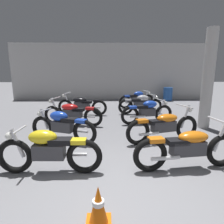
{
  "coord_description": "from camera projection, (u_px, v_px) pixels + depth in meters",
  "views": [
    {
      "loc": [
        -0.16,
        -2.61,
        1.9
      ],
      "look_at": [
        0.0,
        3.64,
        0.55
      ],
      "focal_mm": 30.93,
      "sensor_mm": 36.0,
      "label": 1
    }
  ],
  "objects": [
    {
      "name": "ground_plane",
      "position": [
        118.0,
        197.0,
        2.96
      ],
      "size": [
        60.0,
        60.0,
        0.0
      ],
      "primitive_type": "plane",
      "color": "gray"
    },
    {
      "name": "back_wall",
      "position": [
        109.0,
        72.0,
        12.58
      ],
      "size": [
        12.63,
        0.24,
        3.6
      ],
      "primitive_type": "cube",
      "color": "#BCBAB7",
      "rests_on": "ground"
    },
    {
      "name": "oil_drum",
      "position": [
        168.0,
        94.0,
        12.26
      ],
      "size": [
        0.59,
        0.59,
        0.85
      ],
      "color": "#23519E",
      "rests_on": "ground"
    },
    {
      "name": "motorcycle_right_row_3",
      "position": [
        141.0,
        104.0,
        8.5
      ],
      "size": [
        1.97,
        0.48,
        0.88
      ],
      "color": "black",
      "rests_on": "ground"
    },
    {
      "name": "motorcycle_left_row_2",
      "position": [
        72.0,
        113.0,
        6.73
      ],
      "size": [
        2.14,
        0.78,
        0.97
      ],
      "color": "black",
      "rests_on": "ground"
    },
    {
      "name": "motorcycle_left_row_0",
      "position": [
        49.0,
        150.0,
        3.56
      ],
      "size": [
        1.97,
        0.48,
        0.88
      ],
      "color": "black",
      "rests_on": "ground"
    },
    {
      "name": "motorcycle_right_row_2",
      "position": [
        147.0,
        111.0,
        6.94
      ],
      "size": [
        1.95,
        0.65,
        0.88
      ],
      "color": "black",
      "rests_on": "ground"
    },
    {
      "name": "motorcycle_right_row_4",
      "position": [
        137.0,
        99.0,
        9.96
      ],
      "size": [
        1.91,
        0.76,
        0.88
      ],
      "color": "black",
      "rests_on": "ground"
    },
    {
      "name": "traffic_cone",
      "position": [
        98.0,
        207.0,
        2.37
      ],
      "size": [
        0.32,
        0.32,
        0.54
      ],
      "color": "orange",
      "rests_on": "ground"
    },
    {
      "name": "support_pillar",
      "position": [
        208.0,
        80.0,
        6.22
      ],
      "size": [
        0.36,
        0.36,
        3.2
      ],
      "primitive_type": "cylinder",
      "color": "#BCBAB7",
      "rests_on": "ground"
    },
    {
      "name": "motorcycle_right_row_0",
      "position": [
        188.0,
        147.0,
        3.72
      ],
      "size": [
        2.17,
        0.68,
        0.97
      ],
      "color": "black",
      "rests_on": "ground"
    },
    {
      "name": "motorcycle_left_row_1",
      "position": [
        62.0,
        126.0,
        5.14
      ],
      "size": [
        1.89,
        0.8,
        0.88
      ],
      "color": "black",
      "rests_on": "ground"
    },
    {
      "name": "motorcycle_left_row_3",
      "position": [
        82.0,
        105.0,
        8.33
      ],
      "size": [
        2.16,
        0.68,
        0.97
      ],
      "color": "black",
      "rests_on": "ground"
    },
    {
      "name": "motorcycle_right_row_1",
      "position": [
        164.0,
        126.0,
        5.17
      ],
      "size": [
        2.11,
        0.88,
        0.97
      ],
      "color": "black",
      "rests_on": "ground"
    }
  ]
}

